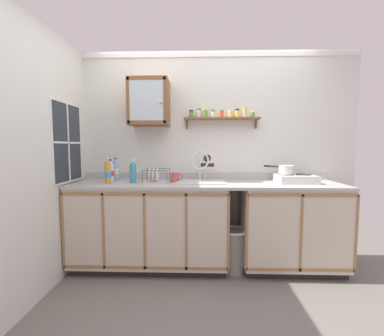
{
  "coord_description": "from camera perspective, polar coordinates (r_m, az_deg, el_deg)",
  "views": [
    {
      "loc": [
        -0.07,
        -2.41,
        1.35
      ],
      "look_at": [
        -0.16,
        0.51,
        1.1
      ],
      "focal_mm": 24.21,
      "sensor_mm": 36.0,
      "label": 1
    }
  ],
  "objects": [
    {
      "name": "dish_rack",
      "position": [
        2.87,
        -7.98,
        -2.4
      ],
      "size": [
        0.28,
        0.27,
        0.16
      ],
      "color": "#B2B2B7",
      "rests_on": "countertop"
    },
    {
      "name": "spice_shelf",
      "position": [
        3.07,
        6.42,
        11.13
      ],
      "size": [
        0.87,
        0.14,
        0.23
      ],
      "color": "brown"
    },
    {
      "name": "lower_cabinet_run",
      "position": [
        2.99,
        -9.07,
        -12.4
      ],
      "size": [
        1.68,
        0.63,
        0.92
      ],
      "color": "black",
      "rests_on": "ground"
    },
    {
      "name": "mug",
      "position": [
        2.87,
        -3.74,
        -2.03
      ],
      "size": [
        0.13,
        0.09,
        0.11
      ],
      "color": "#B24C47",
      "rests_on": "countertop"
    },
    {
      "name": "lower_cabinet_run_right",
      "position": [
        3.1,
        20.76,
        -12.02
      ],
      "size": [
        1.08,
        0.63,
        0.92
      ],
      "color": "black",
      "rests_on": "ground"
    },
    {
      "name": "floor",
      "position": [
        2.76,
        3.31,
        -24.33
      ],
      "size": [
        5.93,
        5.93,
        0.0
      ],
      "primitive_type": "plane",
      "color": "slate",
      "rests_on": "ground"
    },
    {
      "name": "sink",
      "position": [
        2.87,
        1.83,
        -3.21
      ],
      "size": [
        0.54,
        0.43,
        0.46
      ],
      "color": "silver",
      "rests_on": "countertop"
    },
    {
      "name": "bottle_water_blue_0",
      "position": [
        3.08,
        -16.43,
        -0.48
      ],
      "size": [
        0.06,
        0.06,
        0.27
      ],
      "color": "#8CB7E0",
      "rests_on": "countertop"
    },
    {
      "name": "bottle_juice_amber_1",
      "position": [
        2.88,
        -18.05,
        -0.86
      ],
      "size": [
        0.06,
        0.06,
        0.28
      ],
      "color": "gold",
      "rests_on": "countertop"
    },
    {
      "name": "backsplash",
      "position": [
        3.12,
        3.06,
        -1.74
      ],
      "size": [
        2.89,
        0.02,
        0.08
      ],
      "primitive_type": "cube",
      "color": "#B2B2AD",
      "rests_on": "countertop"
    },
    {
      "name": "saucepan",
      "position": [
        3.03,
        19.91,
        -0.29
      ],
      "size": [
        0.29,
        0.24,
        0.1
      ],
      "color": "silver",
      "rests_on": "hot_plate_stove"
    },
    {
      "name": "bottle_water_clear_2",
      "position": [
        2.99,
        -17.52,
        -0.81
      ],
      "size": [
        0.08,
        0.08,
        0.26
      ],
      "color": "silver",
      "rests_on": "countertop"
    },
    {
      "name": "back_wall",
      "position": [
        3.14,
        3.06,
        2.84
      ],
      "size": [
        3.53,
        0.07,
        2.45
      ],
      "color": "silver",
      "rests_on": "ground"
    },
    {
      "name": "side_wall_left",
      "position": [
        2.59,
        -31.51,
        1.48
      ],
      "size": [
        0.05,
        3.5,
        2.45
      ],
      "primitive_type": "cube",
      "color": "silver",
      "rests_on": "ground"
    },
    {
      "name": "countertop",
      "position": [
        2.83,
        3.19,
        -3.56
      ],
      "size": [
        2.89,
        0.66,
        0.03
      ],
      "primitive_type": "cube",
      "color": "#B2B2AD",
      "rests_on": "lower_cabinet_run"
    },
    {
      "name": "wall_cabinet",
      "position": [
        3.05,
        -9.44,
        14.03
      ],
      "size": [
        0.45,
        0.33,
        0.52
      ],
      "color": "brown"
    },
    {
      "name": "trash_bin",
      "position": [
        2.95,
        9.26,
        -17.24
      ],
      "size": [
        0.29,
        0.29,
        0.46
      ],
      "color": "gray",
      "rests_on": "ground"
    },
    {
      "name": "hot_plate_stove",
      "position": [
        3.04,
        21.83,
        -2.2
      ],
      "size": [
        0.4,
        0.33,
        0.09
      ],
      "color": "silver",
      "rests_on": "countertop"
    },
    {
      "name": "warning_sign",
      "position": [
        3.11,
        3.35,
        1.61
      ],
      "size": [
        0.2,
        0.01,
        0.23
      ],
      "color": "silver"
    },
    {
      "name": "window",
      "position": [
        3.01,
        -25.8,
        5.06
      ],
      "size": [
        0.03,
        0.58,
        0.84
      ],
      "color": "#262D38"
    },
    {
      "name": "bottle_detergent_teal_3",
      "position": [
        2.87,
        -12.88,
        -0.96
      ],
      "size": [
        0.07,
        0.07,
        0.26
      ],
      "color": "teal",
      "rests_on": "countertop"
    }
  ]
}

